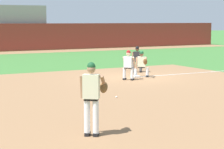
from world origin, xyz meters
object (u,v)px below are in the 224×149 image
(pitcher, at_px, (92,94))
(first_base_bag, at_px, (136,77))
(baserunner, at_px, (128,64))
(first_baseman, at_px, (142,63))
(umpire, at_px, (137,58))
(baseball, at_px, (116,97))

(pitcher, bearing_deg, first_base_bag, 53.04)
(first_base_bag, height_order, baserunner, baserunner)
(first_baseman, xyz_separation_m, umpire, (0.90, 1.90, 0.06))
(baseball, relative_size, first_baseman, 0.06)
(pitcher, bearing_deg, umpire, 53.56)
(baserunner, height_order, umpire, same)
(first_baseman, distance_m, umpire, 2.10)
(baseball, height_order, baserunner, baserunner)
(baseball, distance_m, umpire, 8.29)
(first_baseman, relative_size, umpire, 0.92)
(pitcher, height_order, baserunner, pitcher)
(baserunner, bearing_deg, first_baseman, 29.10)
(pitcher, xyz_separation_m, first_baseman, (7.24, 9.12, -0.33))
(first_base_bag, height_order, pitcher, pitcher)
(first_base_bag, xyz_separation_m, first_baseman, (0.35, -0.03, 0.69))
(first_base_bag, bearing_deg, umpire, 56.25)
(pitcher, bearing_deg, baseball, 54.60)
(pitcher, bearing_deg, first_baseman, 51.57)
(first_baseman, distance_m, baserunner, 1.36)
(baseball, height_order, pitcher, pitcher)
(first_baseman, height_order, umpire, umpire)
(baserunner, distance_m, umpire, 3.30)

